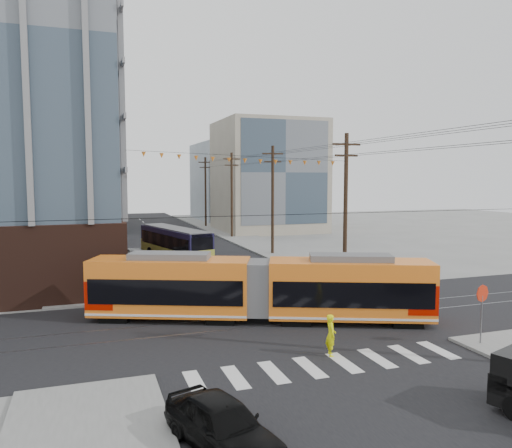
% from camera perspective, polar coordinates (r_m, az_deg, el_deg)
% --- Properties ---
extents(ground, '(160.00, 160.00, 0.00)m').
position_cam_1_polar(ground, '(24.41, 4.85, -13.37)').
color(ground, slate).
extents(bg_bldg_nw_near, '(18.00, 16.00, 18.00)m').
position_cam_1_polar(bg_bldg_nw_near, '(73.57, -24.91, 5.76)').
color(bg_bldg_nw_near, '#8C99A5').
rests_on(bg_bldg_nw_near, ground).
extents(bg_bldg_ne_near, '(14.00, 14.00, 16.00)m').
position_cam_1_polar(bg_bldg_ne_near, '(73.65, 1.33, 5.48)').
color(bg_bldg_ne_near, gray).
rests_on(bg_bldg_ne_near, ground).
extents(bg_bldg_nw_far, '(16.00, 18.00, 20.00)m').
position_cam_1_polar(bg_bldg_nw_far, '(93.31, -21.79, 6.30)').
color(bg_bldg_nw_far, gray).
rests_on(bg_bldg_nw_far, ground).
extents(bg_bldg_ne_far, '(16.00, 16.00, 14.00)m').
position_cam_1_polar(bg_bldg_ne_far, '(93.26, -1.76, 4.83)').
color(bg_bldg_ne_far, '#8C99A5').
rests_on(bg_bldg_ne_far, ground).
extents(utility_pole_far, '(0.30, 0.30, 11.00)m').
position_cam_1_polar(utility_pole_far, '(79.23, -5.79, 3.63)').
color(utility_pole_far, black).
rests_on(utility_pole_far, ground).
extents(streetcar, '(18.13, 9.44, 3.57)m').
position_cam_1_polar(streetcar, '(27.40, 0.36, -7.39)').
color(streetcar, orange).
rests_on(streetcar, ground).
extents(city_bus, '(5.28, 11.37, 3.15)m').
position_cam_1_polar(city_bus, '(48.08, -9.27, -2.19)').
color(city_bus, '#181436').
rests_on(city_bus, ground).
extents(black_sedan, '(3.14, 4.81, 1.52)m').
position_cam_1_polar(black_sedan, '(15.45, -3.84, -21.88)').
color(black_sedan, black).
rests_on(black_sedan, ground).
extents(parked_car_silver, '(3.32, 4.86, 1.52)m').
position_cam_1_polar(parked_car_silver, '(35.60, -12.81, -6.24)').
color(parked_car_silver, '#8B93A1').
rests_on(parked_car_silver, ground).
extents(parked_car_white, '(2.43, 5.16, 1.46)m').
position_cam_1_polar(parked_car_white, '(41.64, -13.32, -4.62)').
color(parked_car_white, silver).
rests_on(parked_car_white, ground).
extents(parked_car_grey, '(3.71, 5.63, 1.44)m').
position_cam_1_polar(parked_car_grey, '(46.85, -14.00, -3.54)').
color(parked_car_grey, slate).
rests_on(parked_car_grey, ground).
extents(pedestrian, '(0.60, 0.77, 1.85)m').
position_cam_1_polar(pedestrian, '(22.66, 8.55, -12.44)').
color(pedestrian, '#EDEE08').
rests_on(pedestrian, ground).
extents(stop_sign, '(0.97, 0.97, 2.71)m').
position_cam_1_polar(stop_sign, '(25.72, 24.36, -9.71)').
color(stop_sign, red).
rests_on(stop_sign, ground).
extents(jersey_barrier, '(2.31, 4.29, 0.84)m').
position_cam_1_polar(jersey_barrier, '(40.14, 7.64, -5.33)').
color(jersey_barrier, slate).
rests_on(jersey_barrier, ground).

